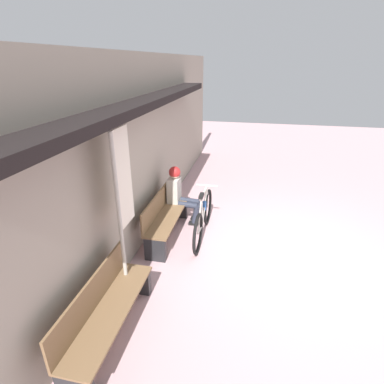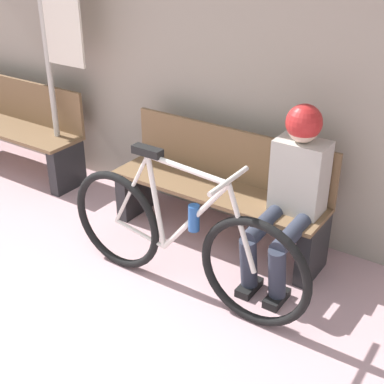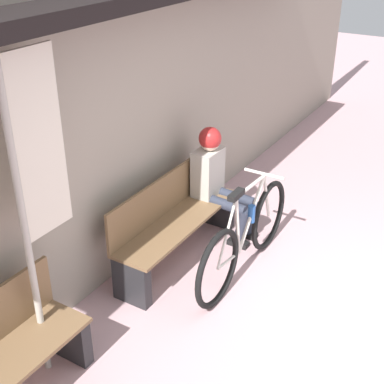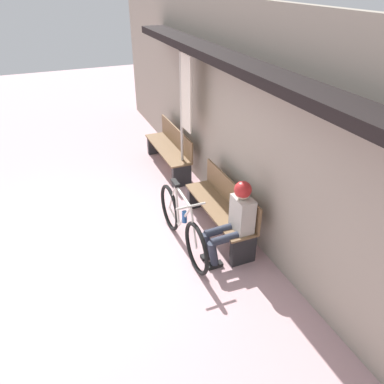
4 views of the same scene
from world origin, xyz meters
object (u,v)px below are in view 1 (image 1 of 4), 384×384
Objects in this scene: bicycle at (203,218)px; person_seated at (179,191)px; park_bench_near at (165,217)px; park_bench_far at (107,312)px; banner_pole at (123,196)px.

person_seated is (0.48, 0.58, 0.29)m from bicycle.
park_bench_near and park_bench_far have the same top height.
park_bench_far is at bearing -177.81° from banner_pole.
bicycle is 1.06× the size of park_bench_far.
banner_pole is at bearing 157.11° from bicycle.
bicycle reaches higher than park_bench_far.
banner_pole is at bearing 2.19° from park_bench_far.
person_seated is at bearing -11.27° from park_bench_near.
person_seated reaches higher than bicycle.
park_bench_near is 0.93× the size of bicycle.
park_bench_near is 1.39× the size of person_seated.
banner_pole is (-1.58, 0.03, 1.14)m from park_bench_near.
bicycle is (0.14, -0.70, -0.01)m from park_bench_near.
person_seated is at bearing 50.39° from bicycle.
park_bench_far is (-2.96, 0.12, -0.28)m from person_seated.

